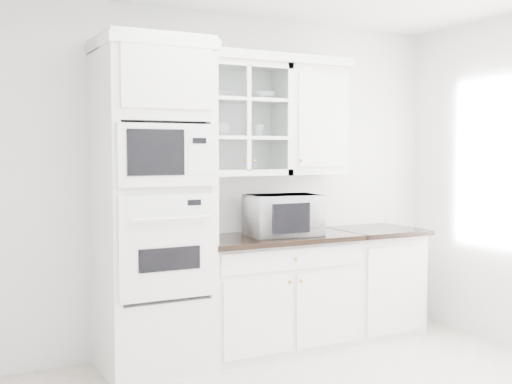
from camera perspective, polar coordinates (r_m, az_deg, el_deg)
room_shell at (r=4.12m, az=5.27°, el=6.23°), size 4.00×3.50×2.70m
oven_column at (r=4.70m, az=-9.14°, el=-1.20°), size 0.76×0.68×2.40m
base_cabinet_run at (r=5.25m, az=1.68°, el=-8.79°), size 1.32×0.67×0.92m
extra_base_cabinet at (r=5.80m, az=10.40°, el=-7.67°), size 0.72×0.67×0.92m
upper_cabinet_glass at (r=5.14m, az=-1.49°, el=6.49°), size 0.80×0.33×0.90m
upper_cabinet_solid at (r=5.48m, az=4.90°, el=6.30°), size 0.55×0.33×0.90m
crown_molding at (r=5.13m, az=-2.45°, el=11.95°), size 2.14×0.38×0.07m
countertop_microwave at (r=5.15m, az=2.37°, el=-2.04°), size 0.62×0.53×0.33m
bowl_a at (r=5.09m, az=-3.34°, el=8.63°), size 0.25×0.25×0.05m
bowl_b at (r=5.25m, az=0.60°, el=8.53°), size 0.21×0.21×0.06m
cup_a at (r=5.06m, az=-3.12°, el=5.55°), size 0.15×0.15×0.11m
cup_b at (r=5.23m, az=0.12°, el=5.45°), size 0.11×0.11×0.10m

